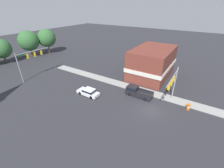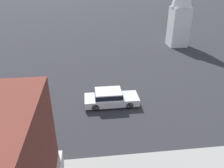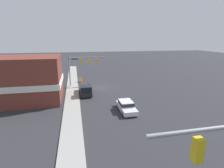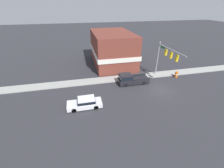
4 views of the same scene
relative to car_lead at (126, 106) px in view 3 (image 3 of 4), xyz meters
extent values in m
plane|color=#2D2D33|center=(1.86, -12.56, -0.74)|extent=(200.00, 200.00, 0.00)
cube|color=#9E9E99|center=(7.56, -12.56, -0.67)|extent=(2.40, 60.00, 0.14)
cylinder|color=gray|center=(7.95, -14.77, 2.58)|extent=(0.22, 0.22, 6.64)
cylinder|color=gray|center=(4.10, -14.77, 5.40)|extent=(7.70, 0.18, 0.18)
cube|color=gold|center=(5.53, -14.77, 4.54)|extent=(0.36, 0.36, 1.05)
sphere|color=red|center=(5.53, -14.97, 4.85)|extent=(0.22, 0.22, 0.22)
cube|color=gold|center=(3.90, -14.77, 4.54)|extent=(0.36, 0.36, 1.05)
sphere|color=red|center=(3.90, -14.97, 4.85)|extent=(0.22, 0.22, 0.22)
cube|color=gold|center=(2.27, -14.77, 4.54)|extent=(0.36, 0.36, 1.05)
sphere|color=red|center=(2.27, -14.97, 4.85)|extent=(0.22, 0.22, 0.22)
cube|color=#196B38|center=(6.75, -14.77, 5.11)|extent=(1.40, 0.04, 0.30)
cube|color=gold|center=(2.27, 17.10, 5.01)|extent=(0.36, 0.36, 1.05)
sphere|color=yellow|center=(2.27, 16.90, 5.32)|extent=(0.22, 0.22, 0.22)
cylinder|color=black|center=(-0.86, 1.60, -0.41)|extent=(0.22, 0.66, 0.66)
cylinder|color=black|center=(0.86, 1.60, -0.41)|extent=(0.22, 0.66, 0.66)
cylinder|color=black|center=(-0.86, -1.36, -0.41)|extent=(0.22, 0.66, 0.66)
cylinder|color=black|center=(0.86, -1.36, -0.41)|extent=(0.22, 0.66, 0.66)
cube|color=silver|center=(0.00, 0.12, -0.25)|extent=(1.94, 4.78, 0.62)
cube|color=silver|center=(0.00, -0.17, 0.37)|extent=(1.78, 2.30, 0.61)
cube|color=black|center=(0.00, -0.17, 0.37)|extent=(1.80, 2.39, 0.43)
cylinder|color=black|center=(4.26, -7.24, -0.41)|extent=(0.22, 0.66, 0.66)
cylinder|color=black|center=(6.05, -7.24, -0.41)|extent=(0.22, 0.66, 0.66)
cylinder|color=black|center=(4.26, -10.62, -0.41)|extent=(0.22, 0.66, 0.66)
cylinder|color=black|center=(6.05, -10.62, -0.41)|extent=(0.22, 0.66, 0.66)
cube|color=black|center=(5.16, -8.93, -0.13)|extent=(2.01, 5.45, 0.85)
cube|color=black|center=(5.16, -7.44, 0.74)|extent=(1.91, 2.07, 0.90)
cube|color=black|center=(5.16, -7.44, 0.74)|extent=(1.93, 2.15, 0.63)
cube|color=black|center=(4.21, -10.12, 0.47)|extent=(0.12, 3.08, 0.35)
cube|color=black|center=(6.10, -10.12, 0.47)|extent=(0.12, 3.08, 0.35)
cylinder|color=orange|center=(5.76, -18.11, -0.19)|extent=(0.59, 0.59, 1.11)
cylinder|color=white|center=(5.76, -18.11, -0.13)|extent=(0.61, 0.61, 0.20)
cube|color=brown|center=(16.07, -7.56, 2.88)|extent=(13.61, 8.51, 7.24)
cube|color=silver|center=(16.07, -7.56, 2.31)|extent=(13.91, 8.81, 0.90)
camera|label=1|loc=(-19.64, -18.16, 15.89)|focal=24.00mm
camera|label=2|loc=(16.70, -1.79, 9.83)|focal=35.00mm
camera|label=3|loc=(6.84, 22.24, 9.27)|focal=28.00mm
camera|label=4|loc=(-17.41, 0.19, 12.20)|focal=24.00mm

